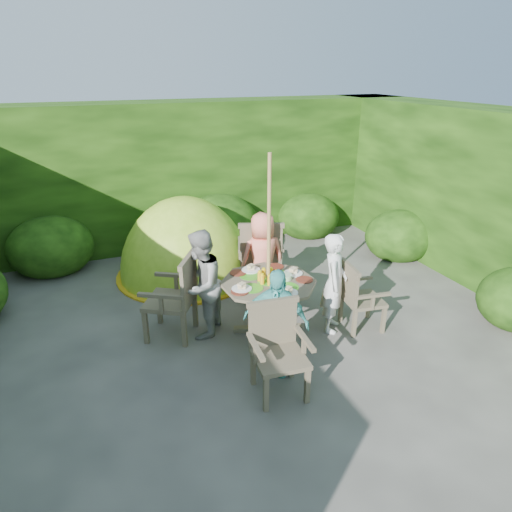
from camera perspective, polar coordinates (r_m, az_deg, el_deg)
name	(u,v)px	position (r m, az deg, el deg)	size (l,w,h in m)	color
ground	(257,351)	(5.38, 0.13, -11.85)	(60.00, 60.00, 0.00)	#44413C
hedge_enclosure	(219,216)	(5.97, -4.61, 5.06)	(9.00, 9.00, 2.50)	black
patio_table	(269,289)	(5.49, 1.58, -4.18)	(1.46, 1.46, 0.81)	#494030
parasol_pole	(269,248)	(5.27, 1.60, 0.95)	(0.04, 0.04, 2.20)	olive
garden_chair_right	(358,296)	(5.74, 12.64, -4.88)	(0.51, 0.56, 0.84)	#494030
garden_chair_left	(177,296)	(5.49, -9.90, -4.89)	(0.76, 0.79, 1.01)	#494030
garden_chair_back	(261,255)	(6.47, 0.57, 0.09)	(0.78, 0.74, 1.06)	#494030
garden_chair_front	(277,348)	(4.59, 2.68, -11.39)	(0.58, 0.53, 0.91)	#494030
child_right	(334,283)	(5.59, 9.74, -3.34)	(0.46, 0.30, 1.26)	white
child_left	(201,284)	(5.43, -6.90, -3.56)	(0.65, 0.50, 1.33)	#979792
child_back	(263,258)	(6.18, 0.82, -0.27)	(0.63, 0.41, 1.28)	#FF8269
child_front	(276,322)	(4.78, 2.49, -8.23)	(0.70, 0.29, 1.19)	#4DB3AE
dome_tent	(187,274)	(7.32, -8.59, -2.22)	(2.23, 2.23, 2.48)	#8ABB23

